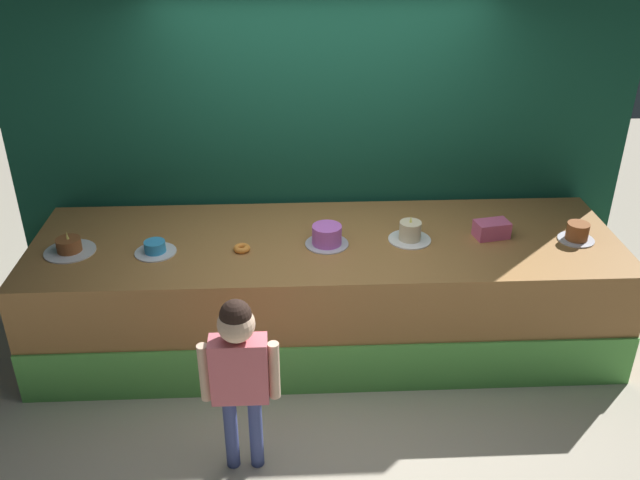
{
  "coord_description": "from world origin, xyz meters",
  "views": [
    {
      "loc": [
        -0.25,
        -3.73,
        3.19
      ],
      "look_at": [
        -0.06,
        0.39,
        1.01
      ],
      "focal_mm": 38.1,
      "sensor_mm": 36.0,
      "label": 1
    }
  ],
  "objects_px": {
    "cake_center": "(327,236)",
    "cake_right": "(410,232)",
    "child_figure": "(239,364)",
    "cake_far_right": "(577,233)",
    "cake_left": "(155,248)",
    "cake_far_left": "(69,247)",
    "donut": "(242,248)",
    "pink_box": "(492,229)"
  },
  "relations": [
    {
      "from": "donut",
      "to": "cake_center",
      "type": "bearing_deg",
      "value": 6.41
    },
    {
      "from": "cake_right",
      "to": "cake_far_right",
      "type": "xyz_separation_m",
      "value": [
        1.21,
        -0.06,
        -0.0
      ]
    },
    {
      "from": "child_figure",
      "to": "cake_left",
      "type": "bearing_deg",
      "value": 119.46
    },
    {
      "from": "cake_left",
      "to": "cake_center",
      "type": "bearing_deg",
      "value": 3.12
    },
    {
      "from": "pink_box",
      "to": "cake_far_left",
      "type": "xyz_separation_m",
      "value": [
        -3.03,
        -0.09,
        -0.02
      ]
    },
    {
      "from": "cake_right",
      "to": "pink_box",
      "type": "bearing_deg",
      "value": 2.41
    },
    {
      "from": "pink_box",
      "to": "cake_center",
      "type": "height_order",
      "value": "cake_center"
    },
    {
      "from": "cake_center",
      "to": "pink_box",
      "type": "bearing_deg",
      "value": 3.04
    },
    {
      "from": "cake_far_right",
      "to": "cake_right",
      "type": "bearing_deg",
      "value": 177.34
    },
    {
      "from": "cake_center",
      "to": "cake_far_right",
      "type": "xyz_separation_m",
      "value": [
        1.82,
        -0.02,
        -0.01
      ]
    },
    {
      "from": "cake_center",
      "to": "cake_right",
      "type": "xyz_separation_m",
      "value": [
        0.61,
        0.04,
        -0.01
      ]
    },
    {
      "from": "child_figure",
      "to": "cake_far_right",
      "type": "relative_size",
      "value": 4.58
    },
    {
      "from": "pink_box",
      "to": "cake_right",
      "type": "bearing_deg",
      "value": -177.59
    },
    {
      "from": "donut",
      "to": "cake_far_right",
      "type": "distance_m",
      "value": 2.42
    },
    {
      "from": "pink_box",
      "to": "donut",
      "type": "xyz_separation_m",
      "value": [
        -1.82,
        -0.13,
        -0.04
      ]
    },
    {
      "from": "cake_left",
      "to": "cake_far_right",
      "type": "bearing_deg",
      "value": 0.92
    },
    {
      "from": "cake_far_left",
      "to": "cake_right",
      "type": "xyz_separation_m",
      "value": [
        2.42,
        0.06,
        0.02
      ]
    },
    {
      "from": "cake_far_left",
      "to": "cake_right",
      "type": "bearing_deg",
      "value": 1.5
    },
    {
      "from": "cake_center",
      "to": "cake_right",
      "type": "bearing_deg",
      "value": 3.68
    },
    {
      "from": "child_figure",
      "to": "donut",
      "type": "bearing_deg",
      "value": 91.99
    },
    {
      "from": "cake_center",
      "to": "cake_right",
      "type": "distance_m",
      "value": 0.61
    },
    {
      "from": "cake_left",
      "to": "cake_center",
      "type": "xyz_separation_m",
      "value": [
        1.21,
        0.07,
        0.03
      ]
    },
    {
      "from": "child_figure",
      "to": "pink_box",
      "type": "bearing_deg",
      "value": 35.61
    },
    {
      "from": "donut",
      "to": "cake_center",
      "type": "height_order",
      "value": "cake_center"
    },
    {
      "from": "cake_right",
      "to": "cake_far_left",
      "type": "bearing_deg",
      "value": -178.5
    },
    {
      "from": "pink_box",
      "to": "donut",
      "type": "height_order",
      "value": "pink_box"
    },
    {
      "from": "child_figure",
      "to": "cake_left",
      "type": "relative_size",
      "value": 4.11
    },
    {
      "from": "pink_box",
      "to": "cake_right",
      "type": "distance_m",
      "value": 0.61
    },
    {
      "from": "child_figure",
      "to": "cake_center",
      "type": "xyz_separation_m",
      "value": [
        0.57,
        1.21,
        0.18
      ]
    },
    {
      "from": "child_figure",
      "to": "cake_far_right",
      "type": "xyz_separation_m",
      "value": [
        2.38,
        1.19,
        0.17
      ]
    },
    {
      "from": "donut",
      "to": "pink_box",
      "type": "bearing_deg",
      "value": 4.17
    },
    {
      "from": "child_figure",
      "to": "cake_far_left",
      "type": "xyz_separation_m",
      "value": [
        -1.25,
        1.18,
        0.15
      ]
    },
    {
      "from": "cake_center",
      "to": "cake_far_right",
      "type": "distance_m",
      "value": 1.82
    },
    {
      "from": "cake_far_left",
      "to": "child_figure",
      "type": "bearing_deg",
      "value": -43.43
    },
    {
      "from": "pink_box",
      "to": "cake_left",
      "type": "bearing_deg",
      "value": -176.92
    },
    {
      "from": "pink_box",
      "to": "cake_right",
      "type": "relative_size",
      "value": 0.78
    },
    {
      "from": "child_figure",
      "to": "cake_far_left",
      "type": "relative_size",
      "value": 3.35
    },
    {
      "from": "cake_center",
      "to": "donut",
      "type": "bearing_deg",
      "value": -173.59
    },
    {
      "from": "pink_box",
      "to": "cake_left",
      "type": "relative_size",
      "value": 0.84
    },
    {
      "from": "child_figure",
      "to": "cake_far_right",
      "type": "height_order",
      "value": "child_figure"
    },
    {
      "from": "cake_center",
      "to": "cake_far_left",
      "type": "bearing_deg",
      "value": -179.23
    },
    {
      "from": "donut",
      "to": "cake_right",
      "type": "relative_size",
      "value": 0.38
    }
  ]
}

